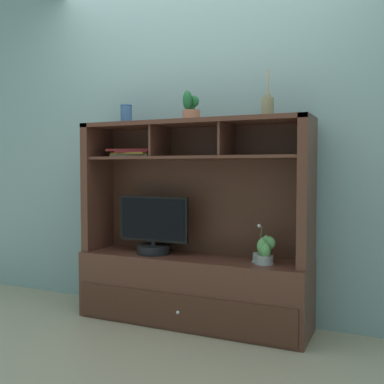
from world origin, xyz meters
TOP-DOWN VIEW (x-y plane):
  - floor_plane at (0.00, 0.00)m, footprint 6.00×6.00m
  - back_wall at (0.00, 0.24)m, footprint 6.00×0.02m
  - media_console at (0.00, 0.01)m, footprint 1.63×0.45m
  - tv_monitor at (-0.29, -0.03)m, footprint 0.54×0.24m
  - potted_orchid at (0.49, -0.01)m, footprint 0.11×0.11m
  - potted_fern at (0.53, -0.05)m, footprint 0.13×0.13m
  - magazine_stack_left at (-0.48, 0.04)m, footprint 0.41×0.25m
  - diffuser_bottle at (0.53, -0.00)m, footprint 0.08×0.08m
  - potted_succulent at (-0.00, -0.02)m, footprint 0.14×0.14m
  - ceramic_vase at (-0.53, 0.00)m, footprint 0.09×0.09m

SIDE VIEW (x-z plane):
  - floor_plane at x=0.00m, z-range -0.02..0.00m
  - media_console at x=0.00m, z-range -0.28..1.13m
  - potted_orchid at x=0.49m, z-range 0.38..0.64m
  - potted_fern at x=0.53m, z-range 0.47..0.65m
  - tv_monitor at x=-0.29m, z-range 0.43..0.85m
  - magazine_stack_left at x=-0.48m, z-range 1.17..1.23m
  - back_wall at x=0.00m, z-range 0.00..2.80m
  - diffuser_bottle at x=0.53m, z-range 1.32..1.62m
  - ceramic_vase at x=-0.53m, z-range 1.41..1.55m
  - potted_succulent at x=0.00m, z-range 1.39..1.59m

